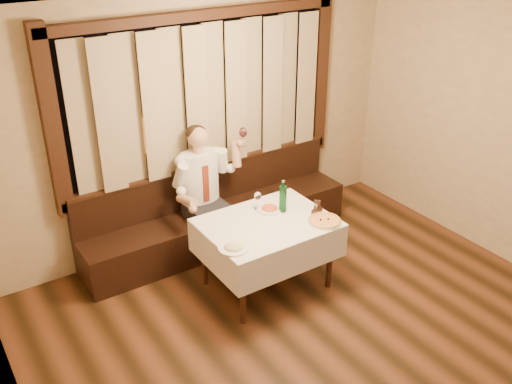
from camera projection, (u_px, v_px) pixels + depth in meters
room at (317, 181)px, 4.72m from camera, size 5.01×6.01×2.81m
banquette at (217, 218)px, 6.56m from camera, size 3.20×0.61×0.94m
dining_table at (267, 231)px, 5.64m from camera, size 1.27×0.97×0.76m
pizza at (324, 221)px, 5.59m from camera, size 0.34×0.34×0.04m
pasta_red at (269, 207)px, 5.80m from camera, size 0.26×0.26×0.09m
pasta_cream at (233, 245)px, 5.14m from camera, size 0.28×0.28×0.10m
green_bottle at (283, 198)px, 5.72m from camera, size 0.08×0.08×0.35m
table_wine_glass at (258, 197)px, 5.76m from camera, size 0.08×0.08×0.20m
cruet_caddy at (317, 208)px, 5.75m from camera, size 0.14×0.11×0.14m
seated_man at (204, 183)px, 6.15m from camera, size 0.83×0.62×1.48m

